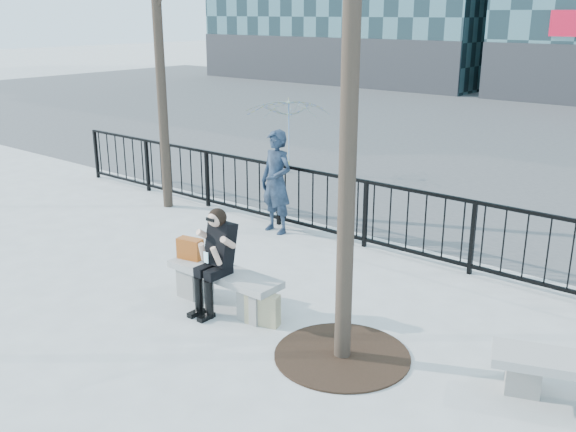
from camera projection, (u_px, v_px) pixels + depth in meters
The scene contains 10 objects.
ground at pixel (225, 306), 8.28m from camera, with size 120.00×120.00×0.00m, color #A3A39E.
street_surface at pixel (574, 137), 19.37m from camera, with size 60.00×23.00×0.01m, color #474747.
railing at pixel (355, 211), 10.33m from camera, with size 14.00×0.06×1.10m.
tree_grate at pixel (342, 355), 7.06m from camera, with size 1.50×1.50×0.02m, color black.
bench_main at pixel (224, 284), 8.19m from camera, with size 1.65×0.46×0.49m.
seated_woman at pixel (214, 261), 7.96m from camera, with size 0.50×0.64×1.34m.
handbag at pixel (190, 249), 8.48m from camera, with size 0.34×0.16×0.28m, color #A84A14.
shopping_bag at pixel (263, 309), 7.73m from camera, with size 0.42×0.15×0.40m, color #C3B98A.
standing_man at pixel (276, 182), 10.82m from camera, with size 0.64×0.42×1.77m, color black.
vendor_umbrella at pixel (287, 136), 14.85m from camera, with size 1.92×1.96×1.76m, color gold.
Camera 1 is at (5.39, -5.33, 3.62)m, focal length 40.00 mm.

